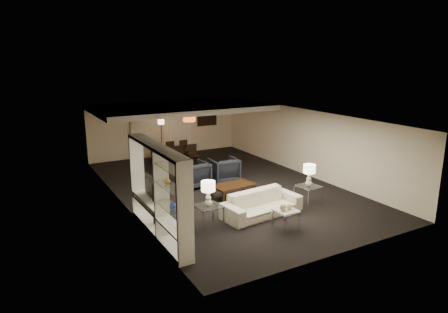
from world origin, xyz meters
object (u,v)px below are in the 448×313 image
pendant_light (189,119)px  chair_nm (181,157)px  vase_blue (173,205)px  chair_nl (167,158)px  coffee_table (233,191)px  chair_fm (169,150)px  side_table_right (308,195)px  marble_table (286,220)px  floor_lamp (162,140)px  armchair_left (194,175)px  television (148,187)px  table_lamp_right (309,175)px  table_lamp_left (208,194)px  side_table_left (208,216)px  chair_fr (182,149)px  chair_fl (156,152)px  armchair_right (224,170)px  chair_nr (194,155)px  sofa (262,204)px  dining_table (175,157)px  vase_amber (167,181)px  floor_speaker (156,208)px

pendant_light → chair_nm: 1.62m
vase_blue → chair_nl: (2.45, 6.78, -0.72)m
coffee_table → chair_fm: bearing=89.7°
side_table_right → marble_table: size_ratio=1.20×
floor_lamp → armchair_left: bearing=-94.4°
television → vase_blue: television is taller
pendant_light → floor_lamp: (-0.89, 0.94, -0.98)m
pendant_light → table_lamp_right: (1.11, -6.22, -0.98)m
table_lamp_left → table_lamp_right: (3.40, 0.00, 0.00)m
vase_blue → side_table_left: bearing=33.4°
table_lamp_left → chair_nl: 6.04m
vase_blue → chair_fr: 8.90m
side_table_right → side_table_left: bearing=180.0°
chair_nm → chair_fl: (-0.60, 1.30, 0.00)m
table_lamp_right → chair_fm: bearing=103.0°
floor_lamp → vase_blue: bearing=-108.7°
armchair_right → chair_fr: (0.03, 3.91, -0.01)m
side_table_left → chair_nr: (2.33, 5.91, 0.13)m
table_lamp_left → chair_fm: size_ratio=0.78×
marble_table → chair_nm: (0.03, 7.01, 0.16)m
sofa → dining_table: 6.56m
vase_blue → dining_table: bearing=67.7°
table_lamp_right → chair_fl: size_ratio=0.78×
chair_nr → armchair_left: bearing=-112.9°
armchair_right → floor_lamp: bearing=-72.7°
armchair_right → chair_fl: size_ratio=1.12×
chair_nm → floor_lamp: floor_lamp is taller
chair_fl → floor_lamp: (0.27, -0.05, 0.51)m
marble_table → vase_blue: (-3.02, 0.23, 0.88)m
coffee_table → table_lamp_right: bearing=-43.3°
chair_fl → television: bearing=76.5°
sofa → table_lamp_left: bearing=174.2°
vase_amber → armchair_left: bearing=57.6°
armchair_left → chair_fl: (0.03, 3.91, -0.01)m
chair_fl → vase_blue: bearing=80.8°
chair_nm → chair_nr: same height
table_lamp_left → chair_fl: size_ratio=0.78×
table_lamp_right → dining_table: (-1.67, 6.56, -0.65)m
marble_table → chair_nr: size_ratio=0.63×
marble_table → side_table_left: bearing=147.1°
side_table_left → floor_speaker: (-1.21, 0.64, 0.26)m
table_lamp_left → chair_nl: size_ratio=0.78×
chair_nl → table_lamp_left: bearing=-93.9°
coffee_table → vase_amber: (-3.02, -2.12, 1.41)m
television → vase_blue: bearing=179.1°
dining_table → chair_fm: chair_fm is taller
floor_speaker → dining_table: size_ratio=0.68×
armchair_right → table_lamp_left: bearing=59.3°
armchair_right → chair_nl: size_ratio=1.12×
floor_speaker → table_lamp_right: bearing=-26.7°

